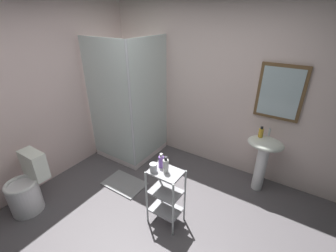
{
  "coord_description": "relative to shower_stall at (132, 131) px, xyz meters",
  "views": [
    {
      "loc": [
        1.23,
        -1.37,
        2.3
      ],
      "look_at": [
        -0.15,
        0.74,
        1.05
      ],
      "focal_mm": 24.61,
      "sensor_mm": 36.0,
      "label": 1
    }
  ],
  "objects": [
    {
      "name": "sink_faucet",
      "position": [
        2.09,
        0.42,
        0.4
      ],
      "size": [
        0.03,
        0.03,
        0.1
      ],
      "primitive_type": "cylinder",
      "color": "silver",
      "rests_on": "pedestal_sink"
    },
    {
      "name": "shower_stall",
      "position": [
        0.0,
        0.0,
        0.0
      ],
      "size": [
        0.92,
        0.92,
        2.0
      ],
      "color": "white",
      "rests_on": "ground_plane"
    },
    {
      "name": "bath_mat",
      "position": [
        0.43,
        -0.7,
        -0.45
      ],
      "size": [
        0.6,
        0.4,
        0.02
      ],
      "primitive_type": "cube",
      "color": "gray",
      "rests_on": "ground_plane"
    },
    {
      "name": "wall_back",
      "position": [
        1.22,
        0.63,
        0.79
      ],
      "size": [
        4.2,
        0.14,
        2.5
      ],
      "color": "silver",
      "rests_on": "ground_plane"
    },
    {
      "name": "toilet",
      "position": [
        -0.27,
        -1.68,
        -0.15
      ],
      "size": [
        0.37,
        0.49,
        0.76
      ],
      "color": "white",
      "rests_on": "ground_plane"
    },
    {
      "name": "lotion_bottle_white",
      "position": [
        1.31,
        -0.91,
        0.36
      ],
      "size": [
        0.06,
        0.06,
        0.2
      ],
      "color": "white",
      "rests_on": "storage_cart"
    },
    {
      "name": "storage_cart",
      "position": [
        1.31,
        -0.91,
        -0.03
      ],
      "size": [
        0.38,
        0.28,
        0.74
      ],
      "color": "silver",
      "rests_on": "ground_plane"
    },
    {
      "name": "pedestal_sink",
      "position": [
        2.09,
        0.3,
        0.12
      ],
      "size": [
        0.46,
        0.37,
        0.81
      ],
      "color": "white",
      "rests_on": "ground_plane"
    },
    {
      "name": "wall_left",
      "position": [
        -0.64,
        -1.22,
        0.79
      ],
      "size": [
        0.1,
        4.2,
        2.5
      ],
      "primitive_type": "cube",
      "color": "beige",
      "rests_on": "ground_plane"
    },
    {
      "name": "conditioner_bottle_purple",
      "position": [
        1.22,
        -0.87,
        0.35
      ],
      "size": [
        0.06,
        0.06,
        0.18
      ],
      "color": "#7B51B0",
      "rests_on": "storage_cart"
    },
    {
      "name": "rinse_cup",
      "position": [
        1.19,
        -0.97,
        0.32
      ],
      "size": [
        0.08,
        0.08,
        0.1
      ],
      "primitive_type": "cylinder",
      "color": "silver",
      "rests_on": "storage_cart"
    },
    {
      "name": "hand_soap_bottle",
      "position": [
        2.0,
        0.32,
        0.41
      ],
      "size": [
        0.06,
        0.06,
        0.15
      ],
      "color": "gold",
      "rests_on": "pedestal_sink"
    },
    {
      "name": "ground_plane",
      "position": [
        1.21,
        -1.22,
        -0.47
      ],
      "size": [
        4.2,
        4.2,
        0.02
      ],
      "primitive_type": "cube",
      "color": "#555054"
    }
  ]
}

